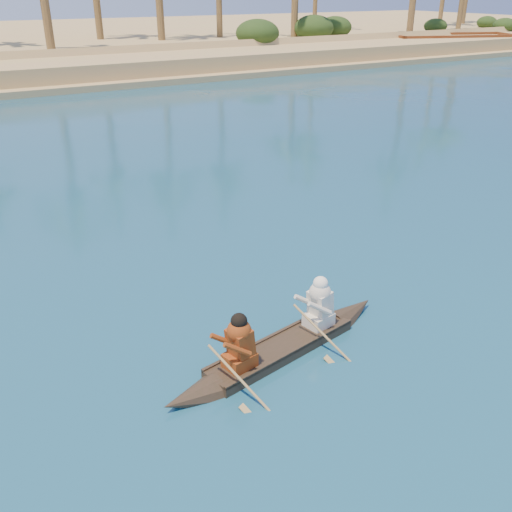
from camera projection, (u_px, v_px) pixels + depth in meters
ground at (236, 246)px, 12.86m from camera, size 160.00×160.00×0.00m
shrub_cluster at (4, 56)px, 36.91m from camera, size 100.00×6.00×2.40m
canoe at (281, 340)px, 9.02m from camera, size 4.48×1.45×1.23m
barge_right at (451, 45)px, 50.19m from camera, size 11.18×7.01×1.77m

